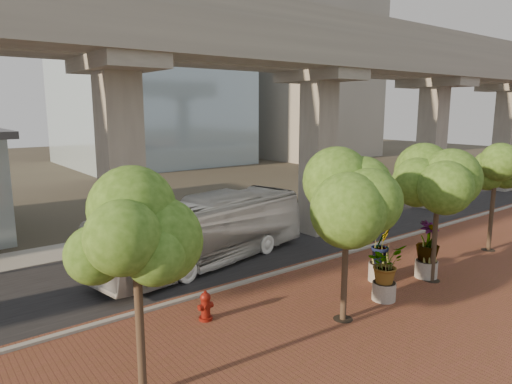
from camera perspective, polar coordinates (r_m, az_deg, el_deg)
ground at (r=22.90m, az=0.36°, el=-8.67°), size 160.00×160.00×0.00m
brick_plaza at (r=17.76m, az=17.06°, el=-14.91°), size 70.00×13.00×0.06m
asphalt_road at (r=24.42m, az=-2.56°, el=-7.40°), size 90.00×8.00×0.04m
curb_strip at (r=21.43m, az=3.70°, el=-9.83°), size 70.00×0.25×0.16m
far_sidewalk at (r=28.91m, az=-8.88°, el=-4.65°), size 90.00×3.00×0.06m
transit_viaduct at (r=23.24m, az=-2.71°, el=9.91°), size 72.00×5.60×12.40m
midrise_block at (r=73.95m, az=6.55°, el=13.87°), size 18.00×16.00×24.00m
transit_bus at (r=22.15m, az=-6.29°, el=-4.98°), size 11.99×4.93×3.26m
parked_car at (r=40.20m, az=18.28°, el=0.32°), size 4.92×1.94×1.59m
fire_hydrant at (r=16.77m, az=-6.33°, el=-13.98°), size 0.54×0.49×1.08m
planter_front at (r=18.65m, az=15.84°, el=-8.97°), size 2.05×2.05×2.25m
planter_right at (r=21.61m, az=20.69°, el=-6.09°), size 2.38×2.38×2.54m
planter_left at (r=20.57m, az=15.41°, el=-6.68°), size 2.27×2.27×2.49m
street_tree_far_west at (r=11.58m, az=-14.85°, el=-5.25°), size 3.42×3.42×5.95m
street_tree_near_west at (r=15.77m, az=11.39°, el=0.35°), size 3.82×3.82×6.49m
street_tree_near_east at (r=20.65m, az=21.93°, el=1.92°), size 4.27×4.27×6.61m
street_tree_far_east at (r=26.55m, az=27.81°, el=2.78°), size 3.00×3.00×5.85m
streetlamp_east at (r=31.19m, az=6.02°, el=5.32°), size 0.40×1.18×8.13m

